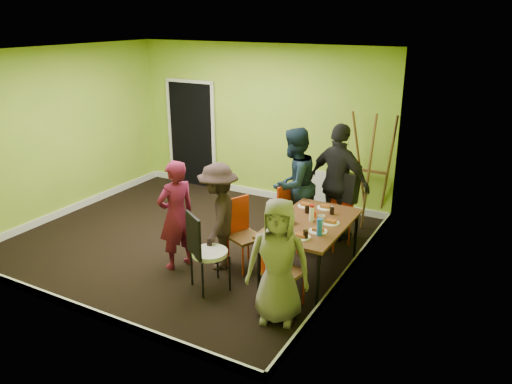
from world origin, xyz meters
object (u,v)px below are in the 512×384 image
easel (372,169)px  person_left_far (294,185)px  chair_left_near (242,229)px  chair_front_end (280,268)px  chair_left_far (290,213)px  person_front_end (278,261)px  person_standing (176,215)px  person_left_near (219,216)px  orange_bottle (315,214)px  person_back_end (339,183)px  chair_back_end (342,194)px  thermos (312,214)px  blue_bottle (320,227)px  dining_table (311,226)px  chair_bentwood (204,248)px

easel → person_left_far: easel is taller
chair_left_near → chair_front_end: (0.93, -0.72, -0.01)m
chair_left_far → person_front_end: size_ratio=0.64×
person_standing → person_left_near: bearing=141.2°
orange_bottle → person_back_end: size_ratio=0.05×
easel → orange_bottle: size_ratio=21.67×
chair_left_near → person_front_end: (1.00, -0.91, 0.18)m
chair_left_near → person_front_end: bearing=71.4°
chair_front_end → person_back_end: person_back_end is taller
chair_left_far → chair_back_end: (0.60, 0.48, 0.24)m
easel → person_left_near: (-1.33, -2.51, -0.18)m
person_left_near → thermos: bearing=88.5°
thermos → blue_bottle: (0.25, -0.36, 0.01)m
chair_left_near → person_back_end: (0.82, 1.47, 0.35)m
easel → thermos: easel is taller
blue_bottle → person_left_near: 1.42m
person_left_near → person_back_end: 1.96m
chair_left_far → chair_left_near: chair_left_near is taller
chair_left_far → thermos: size_ratio=4.80×
person_front_end → chair_left_far: bearing=94.7°
dining_table → chair_left_far: bearing=132.3°
chair_back_end → chair_bentwood: chair_back_end is taller
chair_front_end → person_standing: size_ratio=0.63×
person_left_far → person_back_end: person_back_end is taller
person_back_end → person_front_end: person_back_end is taller
chair_front_end → orange_bottle: 1.14m
person_left_far → chair_left_far: bearing=29.9°
blue_bottle → dining_table: bearing=126.0°
chair_back_end → orange_bottle: chair_back_end is taller
chair_front_end → person_standing: person_standing is taller
thermos → person_left_far: size_ratio=0.11×
blue_bottle → person_standing: size_ratio=0.14×
chair_left_near → chair_front_end: bearing=76.0°
dining_table → chair_bentwood: chair_bentwood is taller
dining_table → person_left_near: bearing=-161.9°
chair_bentwood → thermos: size_ratio=5.31×
dining_table → chair_back_end: bearing=90.0°
chair_front_end → person_left_far: bearing=121.8°
thermos → person_back_end: 1.23m
chair_left_near → easel: 2.60m
thermos → chair_front_end: bearing=-88.4°
chair_back_end → blue_bottle: (0.24, -1.47, 0.09)m
chair_left_near → chair_left_far: bearing=-175.6°
chair_left_near → chair_front_end: chair_left_near is taller
orange_bottle → person_left_near: 1.27m
chair_back_end → person_front_end: bearing=110.8°
blue_bottle → person_front_end: 0.82m
chair_left_far → person_left_near: bearing=-19.7°
chair_left_far → chair_left_near: (-0.31, -0.87, 0.02)m
chair_left_near → person_left_near: (-0.26, -0.17, 0.19)m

